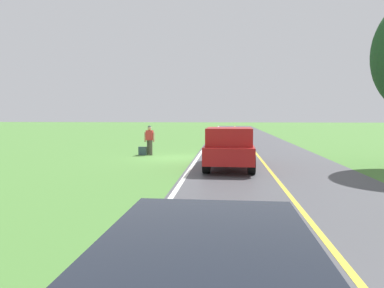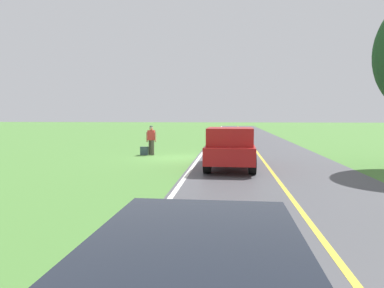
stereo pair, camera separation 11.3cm
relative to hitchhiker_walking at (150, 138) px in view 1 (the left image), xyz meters
The scene contains 7 objects.
ground_plane 2.36m from the hitchhiker_walking, 142.89° to the left, with size 200.00×200.00×0.00m, color #4C7F38.
road_surface 6.53m from the hitchhiker_walking, 168.43° to the left, with size 7.17×120.00×0.00m, color #47474C.
lane_edge_line 3.34m from the hitchhiker_walking, 156.07° to the left, with size 0.16×117.60×0.00m, color silver.
lane_centre_line 6.53m from the hitchhiker_walking, 168.43° to the left, with size 0.14×117.60×0.00m, color gold.
hitchhiker_walking is the anchor object (origin of this frame).
suitcase_carried 0.85m from the hitchhiker_walking, ahead, with size 0.20×0.46×0.49m, color #384C56.
pickup_truck_passing 6.74m from the hitchhiker_walking, 133.30° to the left, with size 2.20×5.45×1.82m.
Camera 1 is at (-2.74, 19.26, 2.33)m, focal length 33.31 mm.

